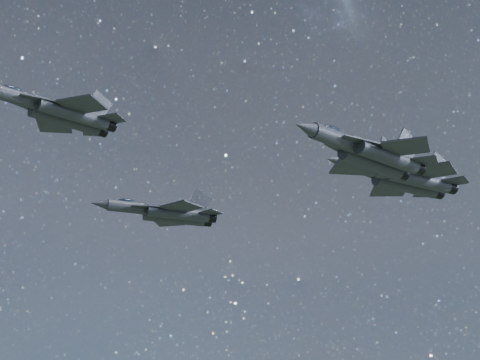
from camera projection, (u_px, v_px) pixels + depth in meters
name	position (u px, v px, depth m)	size (l,w,h in m)	color
jet_lead	(58.00, 112.00, 71.78)	(15.38, 10.30, 3.89)	#2C2E37
jet_left	(166.00, 213.00, 101.65)	(17.94, 12.83, 4.59)	#2C2E37
jet_right	(370.00, 154.00, 69.98)	(17.10, 11.42, 4.33)	#2C2E37
jet_slot	(402.00, 178.00, 85.78)	(19.28, 13.32, 4.84)	#2C2E37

